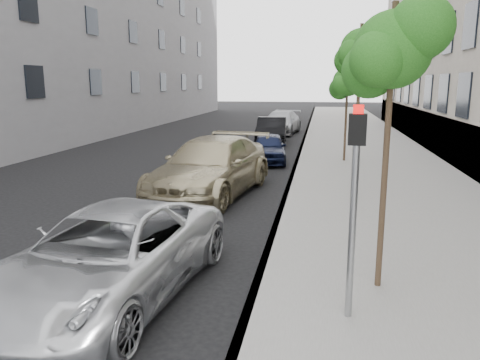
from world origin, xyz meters
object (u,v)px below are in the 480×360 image
(suv, at_px, (211,167))
(sedan_blue, at_px, (269,148))
(tree_near, at_px, (395,50))
(minivan, at_px, (109,256))
(tree_far, at_px, (348,82))
(sedan_black, at_px, (272,131))
(signal_pole, at_px, (354,188))
(tree_mid, at_px, (362,50))
(sedan_rear, at_px, (281,122))

(suv, xyz_separation_m, sedan_blue, (1.09, 6.45, -0.25))
(tree_near, distance_m, minivan, 5.52)
(tree_far, distance_m, sedan_black, 7.66)
(tree_near, height_order, signal_pole, tree_near)
(tree_far, xyz_separation_m, sedan_blue, (-3.33, -0.17, -2.87))
(minivan, distance_m, sedan_blue, 13.80)
(tree_near, height_order, tree_far, tree_near)
(tree_near, relative_size, minivan, 0.87)
(tree_mid, relative_size, sedan_blue, 1.34)
(sedan_blue, bearing_deg, tree_near, -81.32)
(tree_near, xyz_separation_m, suv, (-4.42, 6.37, -3.08))
(tree_far, height_order, suv, tree_far)
(suv, bearing_deg, tree_mid, 10.80)
(tree_mid, relative_size, tree_far, 1.21)
(tree_far, bearing_deg, sedan_black, 122.62)
(tree_far, relative_size, signal_pole, 1.36)
(tree_near, distance_m, sedan_black, 19.67)
(tree_near, relative_size, sedan_blue, 1.23)
(suv, bearing_deg, signal_pole, -53.83)
(tree_mid, xyz_separation_m, signal_pole, (-0.57, -7.67, -2.34))
(minivan, bearing_deg, tree_mid, 65.93)
(sedan_rear, bearing_deg, tree_mid, -71.46)
(suv, height_order, sedan_blue, suv)
(suv, bearing_deg, tree_far, 65.47)
(tree_mid, relative_size, sedan_black, 1.09)
(tree_mid, height_order, sedan_black, tree_mid)
(sedan_rear, bearing_deg, suv, -85.25)
(tree_far, distance_m, sedan_blue, 4.40)
(sedan_blue, relative_size, sedan_rear, 0.70)
(sedan_rear, bearing_deg, sedan_black, -83.87)
(tree_far, bearing_deg, sedan_rear, 108.12)
(tree_mid, bearing_deg, sedan_blue, 117.74)
(tree_mid, distance_m, sedan_black, 13.59)
(tree_far, bearing_deg, tree_near, -90.00)
(signal_pole, relative_size, suv, 0.50)
(tree_near, xyz_separation_m, minivan, (-4.37, -0.94, -3.23))
(minivan, height_order, sedan_black, sedan_black)
(suv, height_order, sedan_rear, suv)
(signal_pole, bearing_deg, sedan_rear, 101.56)
(tree_far, bearing_deg, suv, -123.69)
(tree_near, xyz_separation_m, signal_pole, (-0.57, -1.17, -1.91))
(signal_pole, relative_size, minivan, 0.58)
(tree_mid, bearing_deg, minivan, -120.46)
(tree_far, height_order, sedan_black, tree_far)
(signal_pole, height_order, sedan_blue, signal_pole)
(tree_mid, xyz_separation_m, tree_far, (0.00, 6.50, -0.88))
(tree_far, bearing_deg, minivan, -107.42)
(sedan_black, bearing_deg, signal_pole, -84.27)
(suv, bearing_deg, sedan_rear, 97.20)
(sedan_black, height_order, sedan_rear, sedan_rear)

